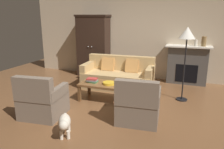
{
  "coord_description": "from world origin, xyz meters",
  "views": [
    {
      "loc": [
        1.6,
        -4.29,
        1.95
      ],
      "look_at": [
        -0.16,
        0.57,
        0.55
      ],
      "focal_mm": 35.02,
      "sensor_mm": 36.0,
      "label": 1
    }
  ],
  "objects_px": {
    "fireplace": "(187,65)",
    "mantel_vase_cream": "(196,43)",
    "coffee_table": "(104,85)",
    "mantel_vase_bronze": "(204,41)",
    "floor_lamp": "(187,37)",
    "book_stack": "(92,80)",
    "armchair_near_left": "(42,101)",
    "armoire": "(93,46)",
    "armchair_near_right": "(138,106)",
    "dog": "(64,123)",
    "fruit_bowl": "(109,83)",
    "couch": "(118,77)"
  },
  "relations": [
    {
      "from": "floor_lamp",
      "to": "dog",
      "type": "relative_size",
      "value": 3.31
    },
    {
      "from": "couch",
      "to": "armchair_near_left",
      "type": "height_order",
      "value": "armchair_near_left"
    },
    {
      "from": "fruit_bowl",
      "to": "book_stack",
      "type": "distance_m",
      "value": 0.43
    },
    {
      "from": "couch",
      "to": "armchair_near_right",
      "type": "relative_size",
      "value": 2.21
    },
    {
      "from": "book_stack",
      "to": "mantel_vase_cream",
      "type": "relative_size",
      "value": 1.49
    },
    {
      "from": "couch",
      "to": "book_stack",
      "type": "distance_m",
      "value": 1.09
    },
    {
      "from": "floor_lamp",
      "to": "coffee_table",
      "type": "bearing_deg",
      "value": -159.58
    },
    {
      "from": "fireplace",
      "to": "floor_lamp",
      "type": "xyz_separation_m",
      "value": [
        -0.04,
        -1.43,
        0.91
      ]
    },
    {
      "from": "dog",
      "to": "armchair_near_left",
      "type": "bearing_deg",
      "value": 148.11
    },
    {
      "from": "fireplace",
      "to": "mantel_vase_cream",
      "type": "bearing_deg",
      "value": -5.69
    },
    {
      "from": "floor_lamp",
      "to": "fireplace",
      "type": "bearing_deg",
      "value": 88.24
    },
    {
      "from": "coffee_table",
      "to": "armchair_near_right",
      "type": "height_order",
      "value": "armchair_near_right"
    },
    {
      "from": "coffee_table",
      "to": "dog",
      "type": "distance_m",
      "value": 1.72
    },
    {
      "from": "book_stack",
      "to": "armchair_near_right",
      "type": "distance_m",
      "value": 1.51
    },
    {
      "from": "mantel_vase_cream",
      "to": "mantel_vase_bronze",
      "type": "relative_size",
      "value": 0.64
    },
    {
      "from": "fireplace",
      "to": "armoire",
      "type": "xyz_separation_m",
      "value": [
        -2.95,
        -0.08,
        0.42
      ]
    },
    {
      "from": "book_stack",
      "to": "armchair_near_left",
      "type": "bearing_deg",
      "value": -114.09
    },
    {
      "from": "coffee_table",
      "to": "armoire",
      "type": "bearing_deg",
      "value": 120.22
    },
    {
      "from": "armoire",
      "to": "fruit_bowl",
      "type": "distance_m",
      "value": 2.48
    },
    {
      "from": "mantel_vase_bronze",
      "to": "armchair_near_left",
      "type": "bearing_deg",
      "value": -132.35
    },
    {
      "from": "fruit_bowl",
      "to": "floor_lamp",
      "type": "height_order",
      "value": "floor_lamp"
    },
    {
      "from": "armoire",
      "to": "mantel_vase_cream",
      "type": "relative_size",
      "value": 11.28
    },
    {
      "from": "fruit_bowl",
      "to": "dog",
      "type": "relative_size",
      "value": 0.55
    },
    {
      "from": "armoire",
      "to": "armchair_near_left",
      "type": "distance_m",
      "value": 3.3
    },
    {
      "from": "mantel_vase_cream",
      "to": "mantel_vase_bronze",
      "type": "xyz_separation_m",
      "value": [
        0.2,
        0.0,
        0.05
      ]
    },
    {
      "from": "armoire",
      "to": "armchair_near_left",
      "type": "bearing_deg",
      "value": -83.86
    },
    {
      "from": "coffee_table",
      "to": "floor_lamp",
      "type": "height_order",
      "value": "floor_lamp"
    },
    {
      "from": "fireplace",
      "to": "dog",
      "type": "distance_m",
      "value": 4.21
    },
    {
      "from": "armoire",
      "to": "floor_lamp",
      "type": "distance_m",
      "value": 3.24
    },
    {
      "from": "dog",
      "to": "mantel_vase_bronze",
      "type": "bearing_deg",
      "value": 60.16
    },
    {
      "from": "fireplace",
      "to": "mantel_vase_cream",
      "type": "height_order",
      "value": "mantel_vase_cream"
    },
    {
      "from": "mantel_vase_bronze",
      "to": "armchair_near_right",
      "type": "relative_size",
      "value": 0.31
    },
    {
      "from": "armchair_near_right",
      "to": "floor_lamp",
      "type": "distance_m",
      "value": 1.99
    },
    {
      "from": "coffee_table",
      "to": "mantel_vase_bronze",
      "type": "bearing_deg",
      "value": 43.62
    },
    {
      "from": "coffee_table",
      "to": "armchair_near_left",
      "type": "relative_size",
      "value": 1.25
    },
    {
      "from": "fruit_bowl",
      "to": "mantel_vase_cream",
      "type": "bearing_deg",
      "value": 48.97
    },
    {
      "from": "book_stack",
      "to": "mantel_vase_bronze",
      "type": "xyz_separation_m",
      "value": [
        2.45,
        2.08,
        0.79
      ]
    },
    {
      "from": "couch",
      "to": "coffee_table",
      "type": "relative_size",
      "value": 1.77
    },
    {
      "from": "mantel_vase_cream",
      "to": "armchair_near_left",
      "type": "relative_size",
      "value": 0.2
    },
    {
      "from": "fruit_bowl",
      "to": "floor_lamp",
      "type": "relative_size",
      "value": 0.17
    },
    {
      "from": "coffee_table",
      "to": "mantel_vase_bronze",
      "type": "height_order",
      "value": "mantel_vase_bronze"
    },
    {
      "from": "book_stack",
      "to": "armchair_near_left",
      "type": "height_order",
      "value": "armchair_near_left"
    },
    {
      "from": "armchair_near_right",
      "to": "fireplace",
      "type": "bearing_deg",
      "value": 74.81
    },
    {
      "from": "armoire",
      "to": "dog",
      "type": "relative_size",
      "value": 3.83
    },
    {
      "from": "book_stack",
      "to": "mantel_vase_cream",
      "type": "xyz_separation_m",
      "value": [
        2.25,
        2.08,
        0.74
      ]
    },
    {
      "from": "fruit_bowl",
      "to": "dog",
      "type": "xyz_separation_m",
      "value": [
        -0.14,
        -1.68,
        -0.2
      ]
    },
    {
      "from": "book_stack",
      "to": "armchair_near_right",
      "type": "bearing_deg",
      "value": -30.45
    },
    {
      "from": "book_stack",
      "to": "mantel_vase_bronze",
      "type": "bearing_deg",
      "value": 40.35
    },
    {
      "from": "mantel_vase_cream",
      "to": "armchair_near_right",
      "type": "xyz_separation_m",
      "value": [
        -0.96,
        -2.84,
        -0.89
      ]
    },
    {
      "from": "fruit_bowl",
      "to": "book_stack",
      "type": "relative_size",
      "value": 1.09
    }
  ]
}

